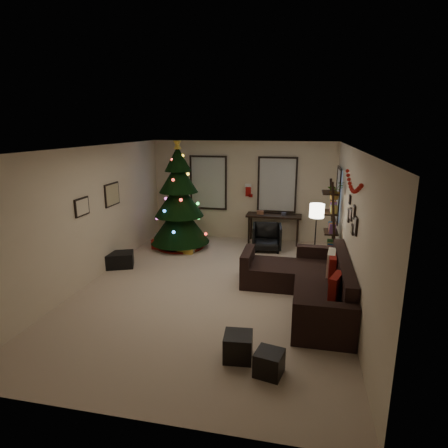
{
  "coord_description": "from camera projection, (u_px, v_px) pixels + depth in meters",
  "views": [
    {
      "loc": [
        1.63,
        -6.63,
        3.07
      ],
      "look_at": [
        0.1,
        0.6,
        1.15
      ],
      "focal_mm": 30.17,
      "sensor_mm": 36.0,
      "label": 1
    }
  ],
  "objects": [
    {
      "name": "pillow_red_b",
      "position": [
        332.0,
        268.0,
        6.68
      ],
      "size": [
        0.13,
        0.45,
        0.44
      ],
      "primitive_type": "cube",
      "rotation": [
        0.0,
        0.0,
        -0.03
      ],
      "color": "maroon",
      "rests_on": "sofa"
    },
    {
      "name": "ottoman_far",
      "position": [
        269.0,
        363.0,
        4.78
      ],
      "size": [
        0.4,
        0.4,
        0.32
      ],
      "primitive_type": "cube",
      "rotation": [
        0.0,
        0.0,
        -0.22
      ],
      "color": "black",
      "rests_on": "floor"
    },
    {
      "name": "wall_right",
      "position": [
        352.0,
        229.0,
        6.53
      ],
      "size": [
        0.0,
        7.0,
        7.0
      ],
      "primitive_type": "plane",
      "rotation": [
        1.57,
        0.0,
        -1.57
      ],
      "color": "beige",
      "rests_on": "floor"
    },
    {
      "name": "stocking_left",
      "position": [
        238.0,
        184.0,
        10.4
      ],
      "size": [
        0.2,
        0.05,
        0.36
      ],
      "color": "#990F0C",
      "rests_on": "wall_back"
    },
    {
      "name": "wall_front",
      "position": [
        128.0,
        306.0,
        3.72
      ],
      "size": [
        5.0,
        0.0,
        5.0
      ],
      "primitive_type": "plane",
      "rotation": [
        -1.57,
        0.0,
        0.0
      ],
      "color": "beige",
      "rests_on": "floor"
    },
    {
      "name": "window_right_wall",
      "position": [
        339.0,
        195.0,
        8.91
      ],
      "size": [
        0.06,
        0.9,
        1.3
      ],
      "color": "#728CB2",
      "rests_on": "wall_right"
    },
    {
      "name": "desk",
      "position": [
        274.0,
        218.0,
        10.07
      ],
      "size": [
        1.45,
        0.52,
        0.78
      ],
      "color": "black",
      "rests_on": "floor"
    },
    {
      "name": "sofa",
      "position": [
        309.0,
        285.0,
        6.81
      ],
      "size": [
        1.96,
        2.84,
        0.89
      ],
      "color": "black",
      "rests_on": "floor"
    },
    {
      "name": "ceiling",
      "position": [
        212.0,
        148.0,
        6.69
      ],
      "size": [
        7.0,
        7.0,
        0.0
      ],
      "primitive_type": "plane",
      "rotation": [
        3.14,
        0.0,
        0.0
      ],
      "color": "white",
      "rests_on": "floor"
    },
    {
      "name": "desk_chair",
      "position": [
        267.0,
        237.0,
        9.56
      ],
      "size": [
        0.72,
        0.68,
        0.68
      ],
      "primitive_type": "imported",
      "rotation": [
        0.0,
        0.0,
        0.1
      ],
      "color": "black",
      "rests_on": "floor"
    },
    {
      "name": "pillow_red_a",
      "position": [
        336.0,
        289.0,
        5.81
      ],
      "size": [
        0.26,
        0.46,
        0.45
      ],
      "primitive_type": "cube",
      "rotation": [
        0.0,
        0.0,
        -0.34
      ],
      "color": "maroon",
      "rests_on": "sofa"
    },
    {
      "name": "art_map",
      "position": [
        112.0,
        194.0,
        8.28
      ],
      "size": [
        0.04,
        0.6,
        0.5
      ],
      "color": "black",
      "rests_on": "wall_left"
    },
    {
      "name": "garland",
      "position": [
        353.0,
        183.0,
        6.33
      ],
      "size": [
        0.08,
        1.9,
        0.3
      ],
      "primitive_type": null,
      "color": "#A5140C",
      "rests_on": "wall_right"
    },
    {
      "name": "presents",
      "position": [
        177.0,
        244.0,
        9.73
      ],
      "size": [
        1.3,
        0.88,
        0.3
      ],
      "rotation": [
        0.0,
        0.0,
        -0.16
      ],
      "color": "gold",
      "rests_on": "floor"
    },
    {
      "name": "ottoman_near",
      "position": [
        238.0,
        346.0,
        5.09
      ],
      "size": [
        0.41,
        0.41,
        0.36
      ],
      "primitive_type": "cube",
      "rotation": [
        0.0,
        0.0,
        0.09
      ],
      "color": "black",
      "rests_on": "floor"
    },
    {
      "name": "storage_bin",
      "position": [
        118.0,
        260.0,
        8.44
      ],
      "size": [
        0.78,
        0.66,
        0.33
      ],
      "primitive_type": "cube",
      "rotation": [
        0.0,
        0.0,
        0.39
      ],
      "color": "black",
      "rests_on": "floor"
    },
    {
      "name": "art_abstract",
      "position": [
        82.0,
        207.0,
        7.17
      ],
      "size": [
        0.04,
        0.45,
        0.35
      ],
      "color": "black",
      "rests_on": "wall_left"
    },
    {
      "name": "wall_back",
      "position": [
        242.0,
        191.0,
        10.35
      ],
      "size": [
        5.0,
        0.0,
        5.0
      ],
      "primitive_type": "plane",
      "rotation": [
        1.57,
        0.0,
        0.0
      ],
      "color": "beige",
      "rests_on": "floor"
    },
    {
      "name": "bookshelf",
      "position": [
        332.0,
        226.0,
        8.25
      ],
      "size": [
        0.3,
        0.57,
        1.97
      ],
      "color": "black",
      "rests_on": "floor"
    },
    {
      "name": "christmas_tree",
      "position": [
        179.0,
        203.0,
        9.6
      ],
      "size": [
        1.52,
        1.52,
        2.83
      ],
      "rotation": [
        0.0,
        0.0,
        -0.09
      ],
      "color": "black",
      "rests_on": "floor"
    },
    {
      "name": "pillow_cream",
      "position": [
        331.0,
        264.0,
        6.9
      ],
      "size": [
        0.19,
        0.48,
        0.47
      ],
      "primitive_type": "cube",
      "rotation": [
        0.0,
        0.0,
        -0.12
      ],
      "color": "beige",
      "rests_on": "sofa"
    },
    {
      "name": "gallery",
      "position": [
        352.0,
        217.0,
        6.41
      ],
      "size": [
        0.03,
        1.25,
        0.54
      ],
      "color": "black",
      "rests_on": "wall_right"
    },
    {
      "name": "floor",
      "position": [
        213.0,
        288.0,
        7.37
      ],
      "size": [
        7.0,
        7.0,
        0.0
      ],
      "primitive_type": "plane",
      "color": "#C4AC94",
      "rests_on": "ground"
    },
    {
      "name": "floor_lamp",
      "position": [
        317.0,
        215.0,
        8.07
      ],
      "size": [
        0.31,
        0.31,
        1.47
      ],
      "rotation": [
        0.0,
        0.0,
        -0.38
      ],
      "color": "black",
      "rests_on": "floor"
    },
    {
      "name": "window_back_right",
      "position": [
        277.0,
        185.0,
        10.08
      ],
      "size": [
        1.05,
        0.06,
        1.5
      ],
      "color": "#728CB2",
      "rests_on": "wall_back"
    },
    {
      "name": "window_back_left",
      "position": [
        208.0,
        183.0,
        10.46
      ],
      "size": [
        1.05,
        0.06,
        1.5
      ],
      "color": "#728CB2",
      "rests_on": "wall_back"
    },
    {
      "name": "wall_left",
      "position": [
        91.0,
        215.0,
        7.53
      ],
      "size": [
        0.0,
        7.0,
        7.0
      ],
      "primitive_type": "plane",
      "rotation": [
        1.57,
        0.0,
        1.57
      ],
      "color": "beige",
      "rests_on": "floor"
    },
    {
      "name": "potted_plant",
      "position": [
        335.0,
        188.0,
        7.94
      ],
      "size": [
        0.59,
        0.58,
        0.5
      ],
      "primitive_type": "imported",
      "rotation": [
        0.0,
        0.0,
        0.64
      ],
      "color": "#4C4C4C",
      "rests_on": "bookshelf"
    },
    {
      "name": "stocking_right",
      "position": [
        249.0,
        190.0,
        10.21
      ],
      "size": [
        0.2,
        0.05,
        0.36
      ],
      "color": "#990F0C",
      "rests_on": "wall_back"
    }
  ]
}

